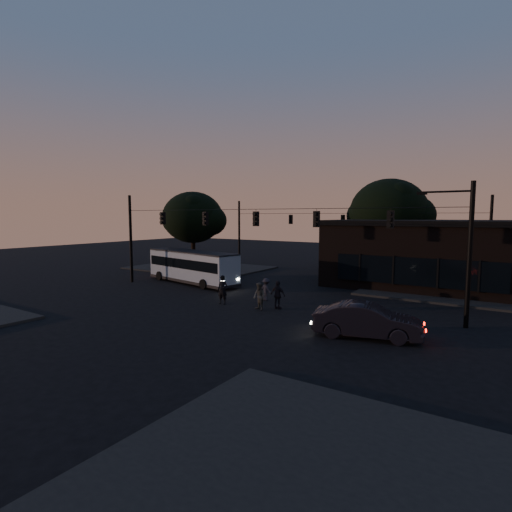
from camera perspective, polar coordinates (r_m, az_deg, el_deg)
The scene contains 14 objects.
ground at distance 24.73m, azimuth -5.17°, elevation -7.72°, with size 120.00×120.00×0.00m, color black.
sidewalk_far_right at distance 33.39m, azimuth 27.81°, elevation -4.70°, with size 14.00×10.00×0.15m, color black.
sidewalk_far_left at distance 44.15m, azimuth -8.02°, elevation -1.67°, with size 14.00×10.00×0.15m, color black.
building at distance 35.39m, azimuth 23.50°, elevation 0.35°, with size 15.40×10.41×5.40m.
tree_behind at distance 42.23m, azimuth 18.42°, elevation 6.07°, with size 7.60×7.60×9.43m.
tree_left at distance 43.04m, azimuth -9.01°, elevation 5.45°, with size 6.40×6.40×8.30m.
signal_rig_near at distance 27.32m, azimuth -0.00°, elevation 3.02°, with size 26.24×0.30×7.50m.
signal_rig_far at distance 41.61m, azimuth 12.27°, elevation 3.51°, with size 26.24×0.30×7.50m.
bus at distance 34.48m, azimuth -9.11°, elevation -1.31°, with size 10.08×4.09×2.76m.
car at distance 19.81m, azimuth 15.57°, elevation -8.88°, with size 1.74×4.98×1.64m, color black.
pedestrian_a at distance 26.16m, azimuth -4.81°, elevation -4.84°, with size 0.69×0.45×1.90m, color black.
pedestrian_b at distance 24.54m, azimuth 0.46°, elevation -5.79°, with size 0.82×0.64×1.68m, color #3A3A35.
pedestrian_c at distance 24.80m, azimuth 3.15°, elevation -5.57°, with size 1.04×0.43×1.77m, color black.
pedestrian_d at distance 27.23m, azimuth 1.48°, elevation -4.79°, with size 0.99×0.57×1.54m, color black.
Camera 1 is at (15.05, -18.76, 5.77)m, focal length 28.00 mm.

